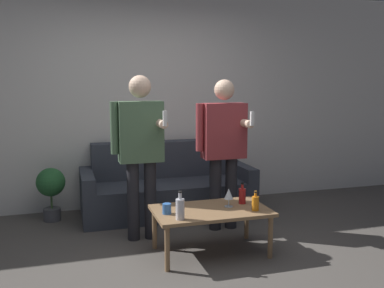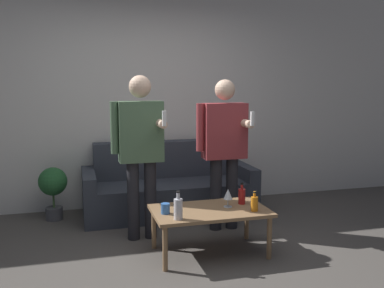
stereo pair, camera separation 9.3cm
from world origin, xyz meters
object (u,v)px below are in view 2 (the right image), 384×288
at_px(bottle_orange, 242,196).
at_px(person_standing_left, 140,145).
at_px(couch, 168,188).
at_px(coffee_table, 210,214).
at_px(person_standing_right, 224,144).

xyz_separation_m(bottle_orange, person_standing_left, (-0.88, 0.46, 0.45)).
bearing_deg(couch, bottle_orange, -71.21).
relative_size(bottle_orange, person_standing_left, 0.12).
bearing_deg(bottle_orange, person_standing_left, 152.44).
xyz_separation_m(coffee_table, person_standing_right, (0.34, 0.60, 0.55)).
xyz_separation_m(couch, person_standing_right, (0.44, -0.75, 0.63)).
bearing_deg(person_standing_left, couch, 61.25).
relative_size(bottle_orange, person_standing_right, 0.13).
bearing_deg(person_standing_left, coffee_table, -45.31).
relative_size(couch, bottle_orange, 10.05).
bearing_deg(coffee_table, person_standing_right, 60.27).
xyz_separation_m(couch, coffee_table, (0.09, -1.36, 0.08)).
xyz_separation_m(bottle_orange, person_standing_right, (0.00, 0.52, 0.42)).
relative_size(couch, person_standing_right, 1.26).
distance_m(coffee_table, bottle_orange, 0.37).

